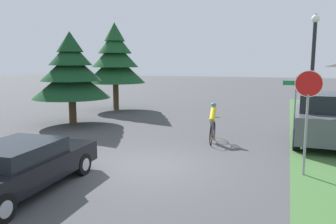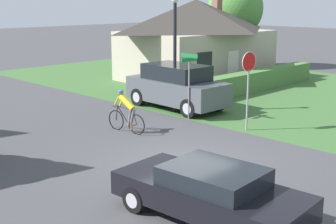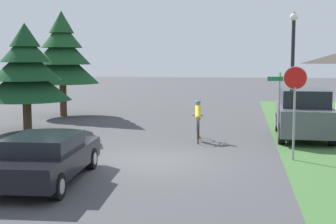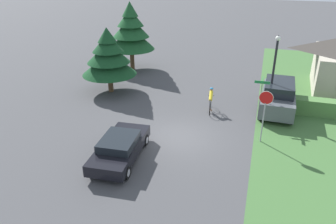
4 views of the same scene
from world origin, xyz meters
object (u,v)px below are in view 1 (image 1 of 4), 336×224
at_px(sedan_left_lane, 19,166).
at_px(street_name_sign, 295,100).
at_px(cyclist, 213,123).
at_px(conifer_tall_far, 115,60).
at_px(parked_suv_right, 323,118).
at_px(stop_sign, 308,102).
at_px(conifer_tall_near, 71,73).
at_px(street_lamp, 312,68).

xyz_separation_m(sedan_left_lane, street_name_sign, (6.43, 6.47, 1.23)).
distance_m(cyclist, conifer_tall_far, 11.18).
relative_size(parked_suv_right, stop_sign, 1.64).
distance_m(conifer_tall_near, conifer_tall_far, 5.63).
relative_size(stop_sign, conifer_tall_near, 0.62).
relative_size(street_name_sign, conifer_tall_near, 0.57).
bearing_deg(parked_suv_right, sedan_left_lane, 139.32).
bearing_deg(parked_suv_right, cyclist, 110.32).
bearing_deg(parked_suv_right, street_lamp, 127.87).
height_order(cyclist, conifer_tall_near, conifer_tall_near).
bearing_deg(conifer_tall_far, street_lamp, -26.47).
xyz_separation_m(conifer_tall_near, conifer_tall_far, (-0.51, 5.56, 0.71)).
height_order(street_lamp, conifer_tall_near, street_lamp).
height_order(sedan_left_lane, street_lamp, street_lamp).
bearing_deg(cyclist, street_name_sign, -102.51).
xyz_separation_m(cyclist, parked_suv_right, (4.18, 1.39, 0.24)).
bearing_deg(cyclist, stop_sign, -138.56).
distance_m(stop_sign, conifer_tall_far, 15.44).
xyz_separation_m(cyclist, conifer_tall_far, (-8.33, 6.97, 2.65)).
relative_size(cyclist, conifer_tall_near, 0.38).
height_order(sedan_left_lane, street_name_sign, street_name_sign).
distance_m(sedan_left_lane, street_name_sign, 9.20).
distance_m(street_lamp, conifer_tall_far, 13.38).
xyz_separation_m(sedan_left_lane, street_lamp, (7.01, 7.83, 2.33)).
xyz_separation_m(parked_suv_right, conifer_tall_far, (-12.51, 5.58, 2.41)).
bearing_deg(cyclist, sedan_left_lane, 147.82).
xyz_separation_m(cyclist, street_name_sign, (3.06, -0.35, 1.13)).
relative_size(street_name_sign, conifer_tall_far, 0.46).
height_order(cyclist, conifer_tall_far, conifer_tall_far).
relative_size(street_lamp, conifer_tall_near, 1.05).
bearing_deg(stop_sign, parked_suv_right, -95.20).
relative_size(street_lamp, street_name_sign, 1.86).
height_order(parked_suv_right, street_name_sign, street_name_sign).
distance_m(sedan_left_lane, conifer_tall_far, 14.92).
distance_m(cyclist, street_lamp, 4.39).
bearing_deg(street_lamp, conifer_tall_far, 153.53).
bearing_deg(street_lamp, parked_suv_right, 36.00).
relative_size(street_lamp, conifer_tall_far, 0.86).
xyz_separation_m(cyclist, stop_sign, (3.33, -3.07, 1.36)).
xyz_separation_m(stop_sign, conifer_tall_near, (-11.15, 4.47, 0.58)).
height_order(parked_suv_right, conifer_tall_near, conifer_tall_near).
relative_size(parked_suv_right, conifer_tall_near, 1.02).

